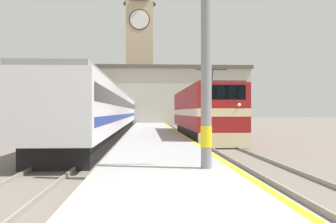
{
  "coord_description": "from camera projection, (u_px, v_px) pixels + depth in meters",
  "views": [
    {
      "loc": [
        -0.61,
        -7.45,
        2.03
      ],
      "look_at": [
        1.13,
        23.03,
        2.05
      ],
      "focal_mm": 42.0,
      "sensor_mm": 36.0,
      "label": 1
    }
  ],
  "objects": [
    {
      "name": "station_building",
      "position": [
        153.0,
        96.0,
        60.81
      ],
      "size": [
        29.18,
        8.76,
        8.86
      ],
      "color": "#B7B2A3",
      "rests_on": "ground"
    },
    {
      "name": "platform",
      "position": [
        153.0,
        134.0,
        32.43
      ],
      "size": [
        4.11,
        140.0,
        0.43
      ],
      "color": "#999999",
      "rests_on": "ground"
    },
    {
      "name": "rail_track_far",
      "position": [
        108.0,
        136.0,
        32.22
      ],
      "size": [
        2.84,
        140.0,
        0.16
      ],
      "color": "#70665B",
      "rests_on": "ground"
    },
    {
      "name": "ground_plane",
      "position": [
        152.0,
        133.0,
        37.43
      ],
      "size": [
        200.0,
        200.0,
        0.0
      ],
      "primitive_type": "plane",
      "color": "#70665B"
    },
    {
      "name": "rail_track_near",
      "position": [
        196.0,
        136.0,
        32.64
      ],
      "size": [
        2.83,
        140.0,
        0.16
      ],
      "color": "#70665B",
      "rests_on": "ground"
    },
    {
      "name": "clock_tower",
      "position": [
        140.0,
        46.0,
        72.13
      ],
      "size": [
        6.05,
        6.05,
        26.17
      ],
      "color": "tan",
      "rests_on": "ground"
    },
    {
      "name": "passenger_train",
      "position": [
        115.0,
        112.0,
        39.48
      ],
      "size": [
        2.92,
        54.74,
        3.69
      ],
      "color": "black",
      "rests_on": "ground"
    },
    {
      "name": "locomotive_train",
      "position": [
        202.0,
        113.0,
        29.21
      ],
      "size": [
        2.92,
        16.79,
        4.78
      ],
      "color": "black",
      "rests_on": "ground"
    },
    {
      "name": "catenary_mast",
      "position": [
        209.0,
        26.0,
        11.13
      ],
      "size": [
        2.79,
        0.32,
        8.21
      ],
      "color": "gray",
      "rests_on": "platform"
    }
  ]
}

